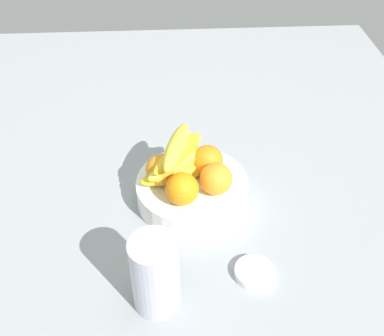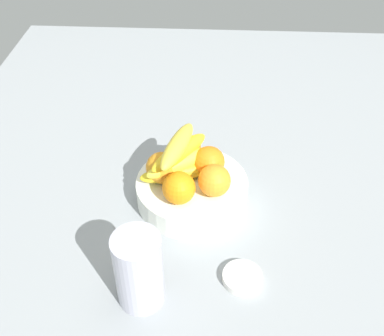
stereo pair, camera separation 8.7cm
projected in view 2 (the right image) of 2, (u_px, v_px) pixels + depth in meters
ground_plane at (199, 193)px, 112.60cm from camera, size 180.00×140.00×3.00cm
fruit_bowl at (192, 190)px, 106.94cm from camera, size 25.53×25.53×5.67cm
orange_front_left at (214, 181)px, 99.98cm from camera, size 7.17×7.17×7.17cm
orange_front_right at (209, 162)px, 104.77cm from camera, size 7.17×7.17×7.17cm
orange_center at (186, 150)px, 108.13cm from camera, size 7.17×7.17×7.17cm
orange_back_left at (162, 168)px, 103.21cm from camera, size 7.17×7.17×7.17cm
orange_back_right at (179, 188)px, 98.21cm from camera, size 7.17×7.17×7.17cm
banana_bunch at (178, 159)px, 102.91cm from camera, size 17.44×17.44×10.60cm
thermos_tumbler at (139, 270)px, 83.41cm from camera, size 8.89×8.89×16.34cm
jar_lid at (242, 278)px, 91.08cm from camera, size 7.93×7.93×1.57cm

